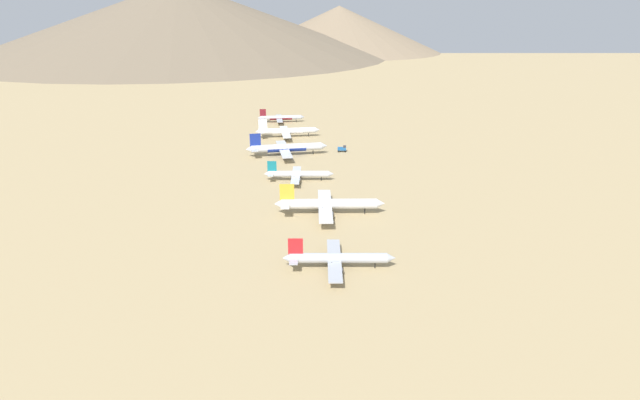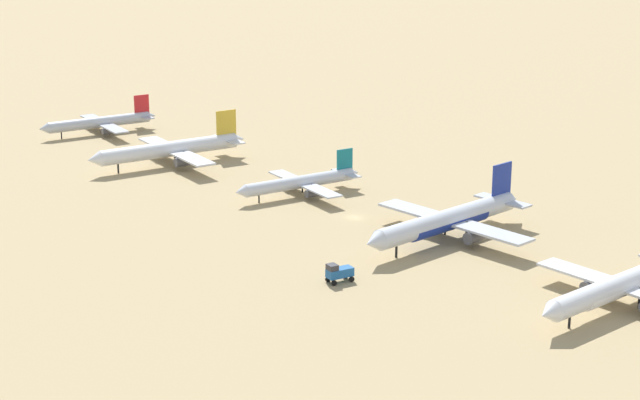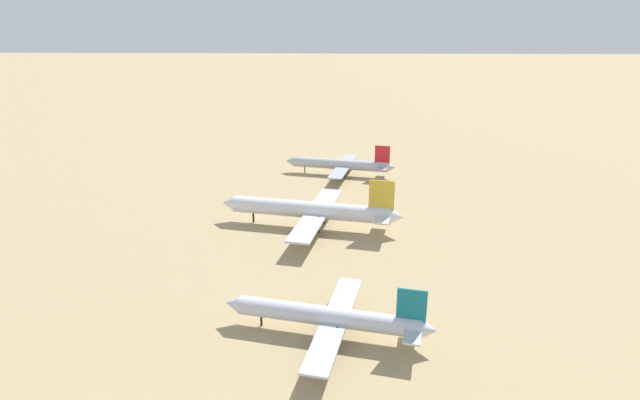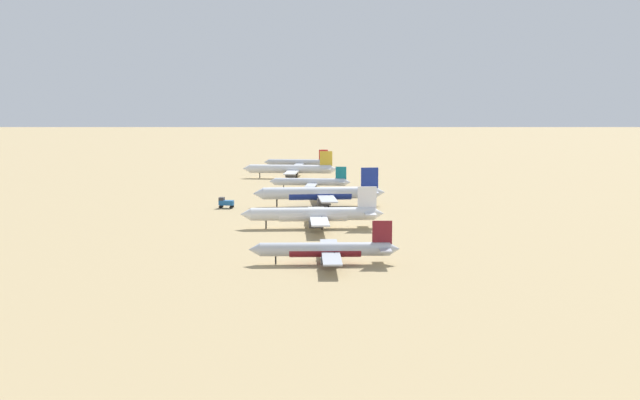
# 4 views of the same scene
# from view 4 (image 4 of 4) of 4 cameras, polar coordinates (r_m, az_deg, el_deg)

# --- Properties ---
(ground_plane) EXTENTS (1800.00, 1800.00, 0.00)m
(ground_plane) POSITION_cam_4_polar(r_m,az_deg,el_deg) (294.19, -0.99, 0.24)
(ground_plane) COLOR tan
(parked_jet_0) EXTENTS (37.85, 31.01, 10.98)m
(parked_jet_0) POSITION_cam_4_polar(r_m,az_deg,el_deg) (409.21, -1.67, 2.93)
(parked_jet_0) COLOR #B2B7C1
(parked_jet_0) RESTS_ON ground
(parked_jet_1) EXTENTS (46.87, 38.37, 13.57)m
(parked_jet_1) POSITION_cam_4_polar(r_m,az_deg,el_deg) (361.61, -2.24, 2.41)
(parked_jet_1) COLOR silver
(parked_jet_1) RESTS_ON ground
(parked_jet_2) EXTENTS (35.34, 28.95, 10.25)m
(parked_jet_2) POSITION_cam_4_polar(r_m,az_deg,el_deg) (315.76, -0.70, 1.40)
(parked_jet_2) COLOR silver
(parked_jet_2) RESTS_ON ground
(parked_jet_3) EXTENTS (48.69, 39.45, 14.07)m
(parked_jet_3) POSITION_cam_4_polar(r_m,az_deg,el_deg) (268.56, 0.08, 0.51)
(parked_jet_3) COLOR silver
(parked_jet_3) RESTS_ON ground
(parked_jet_4) EXTENTS (44.00, 35.74, 12.69)m
(parked_jet_4) POSITION_cam_4_polar(r_m,az_deg,el_deg) (223.07, -0.46, -1.13)
(parked_jet_4) COLOR silver
(parked_jet_4) RESTS_ON ground
(parked_jet_5) EXTENTS (36.30, 29.52, 10.46)m
(parked_jet_5) POSITION_cam_4_polar(r_m,az_deg,el_deg) (175.11, 0.49, -3.89)
(parked_jet_5) COLOR #B2B7C1
(parked_jet_5) RESTS_ON ground
(service_truck) EXTENTS (5.59, 3.74, 3.90)m
(service_truck) POSITION_cam_4_polar(r_m,az_deg,el_deg) (266.02, -7.35, -0.19)
(service_truck) COLOR #1E5999
(service_truck) RESTS_ON ground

